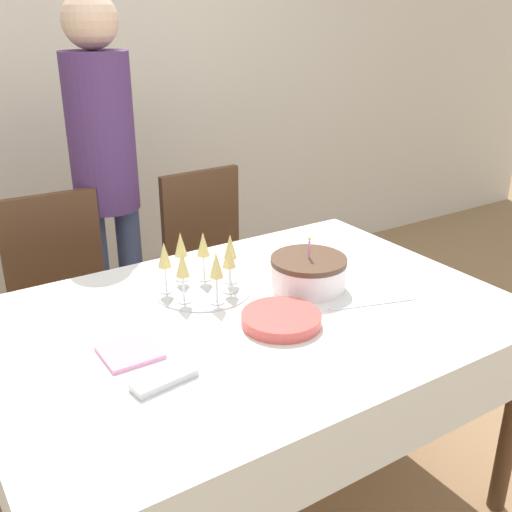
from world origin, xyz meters
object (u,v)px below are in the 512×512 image
at_px(dining_chair_far_left, 65,302).
at_px(dining_chair_far_right, 214,266).
at_px(birthday_cake, 308,273).
at_px(person_standing, 104,161).
at_px(plate_stack_main, 281,319).
at_px(champagne_tray, 202,267).

height_order(dining_chair_far_left, dining_chair_far_right, same).
bearing_deg(birthday_cake, person_standing, 107.52).
xyz_separation_m(birthday_cake, plate_stack_main, (-0.22, -0.16, -0.04)).
xyz_separation_m(birthday_cake, champagne_tray, (-0.31, 0.17, 0.03)).
distance_m(birthday_cake, person_standing, 1.10).
relative_size(birthday_cake, champagne_tray, 0.79).
distance_m(plate_stack_main, person_standing, 1.22).
distance_m(dining_chair_far_right, champagne_tray, 0.84).
height_order(plate_stack_main, person_standing, person_standing).
relative_size(dining_chair_far_left, champagne_tray, 2.98).
height_order(champagne_tray, plate_stack_main, champagne_tray).
distance_m(champagne_tray, person_standing, 0.88).
xyz_separation_m(dining_chair_far_left, plate_stack_main, (0.39, -0.99, 0.26)).
bearing_deg(dining_chair_far_right, person_standing, 153.93).
distance_m(dining_chair_far_right, plate_stack_main, 1.07).
bearing_deg(champagne_tray, dining_chair_far_right, 58.60).
bearing_deg(person_standing, champagne_tray, -89.23).
relative_size(dining_chair_far_right, plate_stack_main, 3.99).
bearing_deg(person_standing, plate_stack_main, -85.17).
height_order(birthday_cake, person_standing, person_standing).
xyz_separation_m(dining_chair_far_left, person_standing, (0.29, 0.20, 0.51)).
bearing_deg(plate_stack_main, champagne_tray, 105.07).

